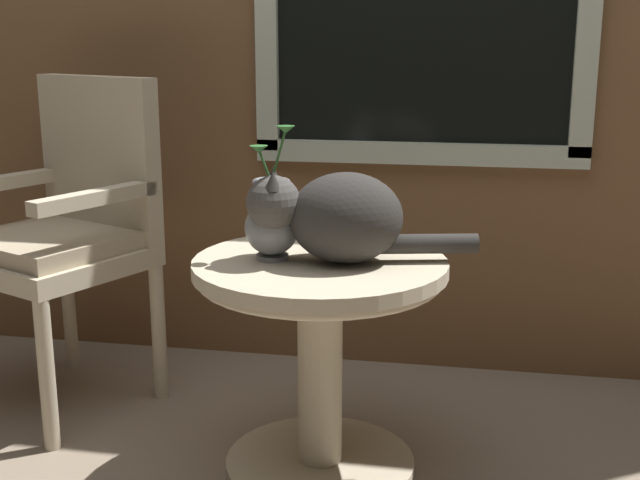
{
  "coord_description": "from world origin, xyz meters",
  "views": [
    {
      "loc": [
        0.55,
        -1.87,
        1.11
      ],
      "look_at": [
        0.19,
        0.07,
        0.62
      ],
      "focal_mm": 46.68,
      "sensor_mm": 36.0,
      "label": 1
    }
  ],
  "objects_px": {
    "pewter_vase_with_ivy": "(272,221)",
    "cat": "(338,216)",
    "wicker_chair": "(69,223)",
    "wicker_side_table": "(320,328)"
  },
  "relations": [
    {
      "from": "wicker_side_table",
      "to": "cat",
      "type": "bearing_deg",
      "value": -15.86
    },
    {
      "from": "cat",
      "to": "wicker_chair",
      "type": "bearing_deg",
      "value": 159.33
    },
    {
      "from": "cat",
      "to": "wicker_side_table",
      "type": "bearing_deg",
      "value": 164.14
    },
    {
      "from": "pewter_vase_with_ivy",
      "to": "cat",
      "type": "bearing_deg",
      "value": -0.01
    },
    {
      "from": "wicker_side_table",
      "to": "cat",
      "type": "height_order",
      "value": "cat"
    },
    {
      "from": "wicker_chair",
      "to": "pewter_vase_with_ivy",
      "type": "height_order",
      "value": "wicker_chair"
    },
    {
      "from": "wicker_chair",
      "to": "pewter_vase_with_ivy",
      "type": "relative_size",
      "value": 3.0
    },
    {
      "from": "wicker_side_table",
      "to": "cat",
      "type": "distance_m",
      "value": 0.3
    },
    {
      "from": "wicker_chair",
      "to": "pewter_vase_with_ivy",
      "type": "bearing_deg",
      "value": -24.95
    },
    {
      "from": "wicker_side_table",
      "to": "cat",
      "type": "relative_size",
      "value": 1.14
    }
  ]
}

